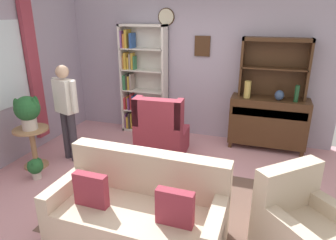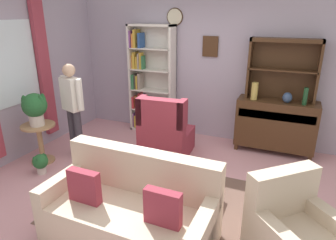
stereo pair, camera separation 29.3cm
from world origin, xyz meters
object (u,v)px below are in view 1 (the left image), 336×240
at_px(bookshelf, 140,80).
at_px(armchair_floral, 303,230).
at_px(bottle_wine, 297,94).
at_px(potted_plant_large, 28,110).
at_px(sideboard, 268,121).
at_px(wingback_chair, 161,135).
at_px(book_stack, 184,160).
at_px(person_reading, 66,107).
at_px(potted_plant_small, 35,167).
at_px(vase_tall, 247,89).
at_px(sideboard_hutch, 275,60).
at_px(vase_round, 279,95).
at_px(coffee_table, 180,169).
at_px(plant_stand, 33,143).
at_px(couch_floral, 139,212).

bearing_deg(bookshelf, armchair_floral, -42.47).
bearing_deg(bottle_wine, potted_plant_large, -154.60).
relative_size(sideboard, wingback_chair, 1.24).
xyz_separation_m(potted_plant_large, book_stack, (2.38, 0.07, -0.47)).
height_order(person_reading, book_stack, person_reading).
bearing_deg(wingback_chair, potted_plant_small, -138.99).
relative_size(vase_tall, book_stack, 1.45).
distance_m(sideboard_hutch, vase_round, 0.60).
bearing_deg(bottle_wine, coffee_table, -129.43).
distance_m(vase_tall, plant_stand, 3.59).
distance_m(couch_floral, armchair_floral, 1.65).
bearing_deg(potted_plant_small, book_stack, 9.48).
bearing_deg(coffee_table, book_stack, 37.83).
bearing_deg(wingback_chair, book_stack, -55.26).
height_order(sideboard_hutch, potted_plant_small, sideboard_hutch).
bearing_deg(vase_round, plant_stand, -153.12).
bearing_deg(potted_plant_large, book_stack, 1.66).
xyz_separation_m(sideboard_hutch, vase_tall, (-0.39, -0.19, -0.49)).
bearing_deg(couch_floral, potted_plant_small, 161.80).
bearing_deg(couch_floral, vase_tall, 72.98).
height_order(bookshelf, book_stack, bookshelf).
bearing_deg(vase_tall, vase_round, 1.49).
bearing_deg(vase_round, sideboard, 152.83).
height_order(plant_stand, potted_plant_small, plant_stand).
relative_size(sideboard, sideboard_hutch, 1.18).
height_order(sideboard, coffee_table, sideboard).
relative_size(couch_floral, potted_plant_large, 3.53).
bearing_deg(sideboard_hutch, bookshelf, -179.45).
bearing_deg(bookshelf, book_stack, -53.16).
bearing_deg(bottle_wine, book_stack, -129.13).
relative_size(vase_tall, bottle_wine, 1.04).
xyz_separation_m(bottle_wine, coffee_table, (-1.45, -1.76, -0.71)).
height_order(potted_plant_large, potted_plant_small, potted_plant_large).
height_order(vase_tall, vase_round, vase_tall).
height_order(bottle_wine, potted_plant_small, bottle_wine).
height_order(sideboard_hutch, couch_floral, sideboard_hutch).
distance_m(bottle_wine, potted_plant_large, 4.20).
bearing_deg(bookshelf, sideboard, -2.00).
relative_size(bottle_wine, book_stack, 1.39).
bearing_deg(bottle_wine, bookshelf, 176.47).
bearing_deg(book_stack, potted_plant_small, -170.52).
distance_m(sideboard, couch_floral, 3.07).
bearing_deg(person_reading, book_stack, -9.80).
distance_m(sideboard, vase_tall, 0.68).
bearing_deg(potted_plant_large, vase_round, 27.30).
relative_size(bookshelf, vase_tall, 7.25).
height_order(vase_round, person_reading, person_reading).
height_order(bookshelf, potted_plant_small, bookshelf).
relative_size(bookshelf, book_stack, 10.52).
relative_size(vase_round, armchair_floral, 0.16).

